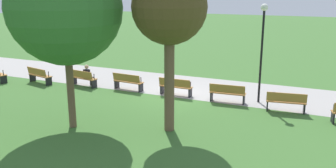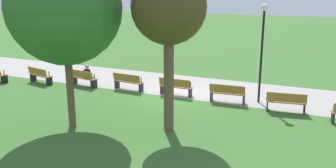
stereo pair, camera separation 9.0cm
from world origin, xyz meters
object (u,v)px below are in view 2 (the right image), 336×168
at_px(bench_4, 128,81).
at_px(lamp_post, 263,36).
at_px(bench_3, 83,78).
at_px(tree_2, 169,9).
at_px(person_seated, 88,75).
at_px(bench_5, 176,86).
at_px(tree_1, 64,8).
at_px(bench_2, 40,75).
at_px(bench_7, 286,102).
at_px(bench_6, 227,93).

height_order(bench_4, lamp_post, lamp_post).
height_order(bench_3, tree_2, tree_2).
height_order(person_seated, tree_2, tree_2).
bearing_deg(bench_4, person_seated, -171.13).
distance_m(bench_5, lamp_post, 4.73).
bearing_deg(tree_1, bench_3, 123.23).
distance_m(bench_2, person_seated, 2.92).
xyz_separation_m(bench_7, lamp_post, (-1.31, 0.97, 2.59)).
bearing_deg(lamp_post, bench_3, -173.91).
bearing_deg(bench_5, bench_2, -173.68).
height_order(bench_6, tree_1, tree_1).
relative_size(bench_4, bench_6, 1.00).
relative_size(bench_3, lamp_post, 0.37).
xyz_separation_m(bench_5, bench_6, (2.62, -0.10, 0.00)).
height_order(tree_1, tree_2, tree_1).
bearing_deg(lamp_post, tree_1, -134.38).
relative_size(bench_2, person_seated, 1.40).
distance_m(bench_4, tree_1, 6.64).
bearing_deg(person_seated, lamp_post, 14.10).
relative_size(bench_7, person_seated, 1.39).
bearing_deg(tree_2, person_seated, 148.79).
bearing_deg(bench_4, lamp_post, 10.23).
bearing_deg(bench_7, bench_4, 169.44).
distance_m(bench_5, tree_2, 5.95).
xyz_separation_m(bench_4, tree_1, (0.68, -5.29, 3.95)).
distance_m(bench_4, bench_5, 2.62).
distance_m(bench_3, tree_2, 8.69).
height_order(bench_3, bench_6, same).
height_order(bench_7, tree_1, tree_1).
bearing_deg(bench_6, bench_7, -10.54).
distance_m(bench_6, tree_1, 8.02).
bearing_deg(bench_2, bench_3, 23.21).
height_order(bench_4, person_seated, person_seated).
relative_size(tree_1, lamp_post, 1.45).
xyz_separation_m(bench_4, bench_6, (5.23, 0.00, 0.00)).
xyz_separation_m(bench_4, tree_2, (4.14, -4.10, 3.93)).
relative_size(bench_6, tree_2, 0.29).
distance_m(bench_2, tree_1, 8.39).
relative_size(bench_5, tree_1, 0.25).
relative_size(person_seated, lamp_post, 0.27).
height_order(bench_7, person_seated, person_seated).
height_order(bench_7, lamp_post, lamp_post).
bearing_deg(bench_5, person_seated, -176.70).
distance_m(person_seated, tree_1, 7.02).
xyz_separation_m(bench_6, tree_2, (-1.09, -4.10, 3.93)).
relative_size(bench_3, bench_6, 1.01).
bearing_deg(bench_4, bench_3, -169.46).
height_order(bench_2, tree_1, tree_1).
relative_size(bench_3, bench_5, 1.03).
distance_m(bench_4, tree_2, 7.03).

